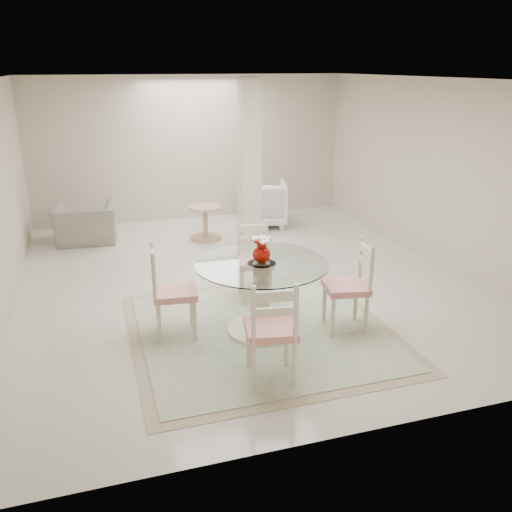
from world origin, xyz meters
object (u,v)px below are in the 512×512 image
object	(u,v)px
dining_table	(261,298)
side_table	(206,224)
red_vase	(262,250)
column	(250,167)
dining_chair_north	(254,255)
dining_chair_south	(272,324)
dining_chair_west	(167,286)
dining_chair_east	(353,279)
recliner_taupe	(86,223)
armchair_white	(262,203)

from	to	relation	value
dining_table	side_table	size ratio (longest dim) A/B	2.51
red_vase	column	bearing A→B (deg)	75.72
column	dining_chair_north	bearing A→B (deg)	-105.29
column	dining_table	size ratio (longest dim) A/B	1.85
dining_table	dining_chair_south	size ratio (longest dim) A/B	1.25
dining_table	dining_chair_west	xyz separation A→B (m)	(-1.00, 0.21, 0.18)
dining_chair_east	dining_chair_south	distance (m)	1.45
column	side_table	distance (m)	1.43
dining_chair_west	side_table	xyz separation A→B (m)	(1.15, 3.39, -0.34)
dining_chair_north	dining_chair_south	bearing A→B (deg)	-92.31
dining_chair_south	recliner_taupe	distance (m)	5.30
armchair_white	column	bearing A→B (deg)	78.31
side_table	column	bearing A→B (deg)	-52.01
dining_chair_east	dining_chair_north	xyz separation A→B (m)	(-0.78, 1.22, -0.04)
dining_table	dining_chair_north	bearing A→B (deg)	77.58
column	side_table	xyz separation A→B (m)	(-0.58, 0.74, -1.08)
dining_chair_west	dining_chair_south	xyz separation A→B (m)	(0.78, -1.22, 0.00)
red_vase	side_table	world-z (taller)	red_vase
dining_chair_east	dining_chair_west	xyz separation A→B (m)	(-2.00, 0.43, 0.00)
dining_chair_north	dining_chair_west	distance (m)	1.45
dining_table	recliner_taupe	xyz separation A→B (m)	(-1.83, 4.04, -0.10)
dining_table	dining_chair_north	xyz separation A→B (m)	(0.22, 1.00, 0.14)
column	dining_chair_east	size ratio (longest dim) A/B	2.34
recliner_taupe	armchair_white	distance (m)	3.18
dining_chair_north	dining_chair_west	xyz separation A→B (m)	(-1.22, -0.78, 0.04)
side_table	recliner_taupe	bearing A→B (deg)	167.58
dining_table	red_vase	size ratio (longest dim) A/B	4.86
recliner_taupe	side_table	bearing A→B (deg)	172.65
dining_chair_east	armchair_white	world-z (taller)	dining_chair_east
dining_chair_north	dining_chair_south	world-z (taller)	dining_chair_south
dining_chair_east	armchair_white	size ratio (longest dim) A/B	1.28
recliner_taupe	side_table	distance (m)	2.02
column	dining_chair_east	bearing A→B (deg)	-84.95
dining_chair_west	dining_table	bearing A→B (deg)	-96.13
side_table	dining_chair_west	bearing A→B (deg)	-108.76
dining_chair_east	column	bearing A→B (deg)	-165.19
dining_chair_east	dining_chair_north	distance (m)	1.45
dining_table	red_vase	xyz separation A→B (m)	(0.00, -0.00, 0.56)
dining_chair_west	recliner_taupe	bearing A→B (deg)	18.14
dining_chair_south	side_table	world-z (taller)	dining_chair_south
recliner_taupe	red_vase	bearing A→B (deg)	119.40
dining_chair_south	recliner_taupe	world-z (taller)	dining_chair_south
dining_chair_east	armchair_white	xyz separation A→B (m)	(0.35, 4.37, -0.20)
column	dining_chair_west	size ratio (longest dim) A/B	2.32
dining_chair_south	armchair_white	xyz separation A→B (m)	(1.57, 5.15, -0.20)
red_vase	recliner_taupe	xyz separation A→B (m)	(-1.83, 4.04, -0.66)
recliner_taupe	dining_table	bearing A→B (deg)	119.39
column	dining_chair_east	world-z (taller)	column
armchair_white	dining_chair_west	bearing A→B (deg)	73.14
dining_chair_south	dining_chair_west	bearing A→B (deg)	-47.37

